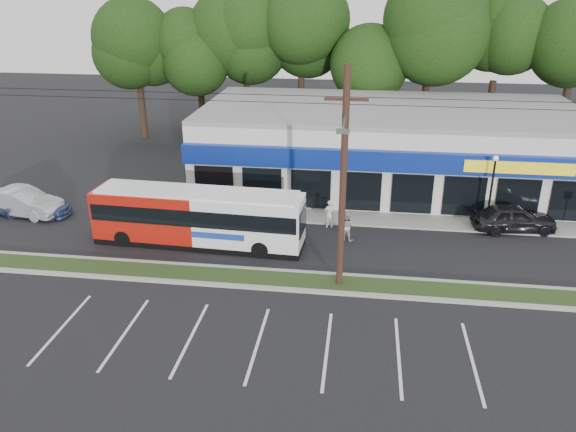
% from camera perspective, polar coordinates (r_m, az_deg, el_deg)
% --- Properties ---
extents(ground, '(120.00, 120.00, 0.00)m').
position_cam_1_polar(ground, '(25.70, -1.67, -7.68)').
color(ground, black).
rests_on(ground, ground).
extents(grass_strip, '(40.00, 1.60, 0.12)m').
position_cam_1_polar(grass_strip, '(26.53, -1.32, -6.48)').
color(grass_strip, '#293C18').
rests_on(grass_strip, ground).
extents(curb_south, '(40.00, 0.25, 0.14)m').
position_cam_1_polar(curb_south, '(25.79, -1.62, -7.38)').
color(curb_south, '#9E9E93').
rests_on(curb_south, ground).
extents(curb_north, '(40.00, 0.25, 0.14)m').
position_cam_1_polar(curb_north, '(27.26, -1.04, -5.60)').
color(curb_north, '#9E9E93').
rests_on(curb_north, ground).
extents(sidewalk, '(32.00, 2.20, 0.10)m').
position_cam_1_polar(sidewalk, '(33.49, 9.32, -0.34)').
color(sidewalk, '#9E9E93').
rests_on(sidewalk, ground).
extents(strip_mall, '(25.00, 12.55, 5.30)m').
position_cam_1_polar(strip_mall, '(39.20, 10.14, 7.07)').
color(strip_mall, beige).
rests_on(strip_mall, ground).
extents(utility_pole, '(50.00, 2.77, 10.00)m').
position_cam_1_polar(utility_pole, '(24.03, 5.24, 4.22)').
color(utility_pole, black).
rests_on(utility_pole, ground).
extents(lamp_post, '(0.30, 0.30, 4.25)m').
position_cam_1_polar(lamp_post, '(33.16, 20.03, 3.16)').
color(lamp_post, black).
rests_on(lamp_post, ground).
extents(tree_line, '(46.76, 6.76, 11.83)m').
position_cam_1_polar(tree_line, '(48.07, 8.41, 17.03)').
color(tree_line, black).
rests_on(tree_line, ground).
extents(metrobus, '(11.26, 2.88, 3.00)m').
position_cam_1_polar(metrobus, '(29.91, -9.09, -0.01)').
color(metrobus, '#B0170D').
rests_on(metrobus, ground).
extents(car_dark, '(4.75, 2.42, 1.55)m').
position_cam_1_polar(car_dark, '(33.85, 21.97, -0.18)').
color(car_dark, black).
rests_on(car_dark, ground).
extents(car_silver, '(5.20, 2.55, 1.64)m').
position_cam_1_polar(car_silver, '(37.15, -25.38, 1.31)').
color(car_silver, '#A5A8AD').
rests_on(car_silver, ground).
extents(car_blue, '(4.23, 1.77, 1.22)m').
position_cam_1_polar(car_blue, '(36.79, -24.25, 0.96)').
color(car_blue, navy).
rests_on(car_blue, ground).
extents(pedestrian_a, '(0.71, 0.63, 1.63)m').
position_cam_1_polar(pedestrian_a, '(31.92, 4.21, 0.22)').
color(pedestrian_a, beige).
rests_on(pedestrian_a, ground).
extents(pedestrian_b, '(0.95, 0.85, 1.62)m').
position_cam_1_polar(pedestrian_b, '(30.41, 5.98, -1.03)').
color(pedestrian_b, '#B4A5A2').
rests_on(pedestrian_b, ground).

